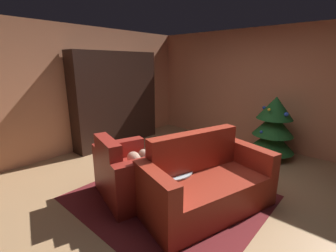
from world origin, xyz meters
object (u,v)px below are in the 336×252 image
Objects in this scene: armchair_red at (128,174)px; book_stack_on_table at (171,165)px; coffee_table at (168,172)px; bookshelf_unit at (122,99)px; decorated_tree at (273,127)px; bottle_on_table at (165,156)px; couch_red at (206,184)px.

armchair_red is 5.80× the size of book_stack_on_table.
book_stack_on_table is at bearing 93.70° from coffee_table.
bookshelf_unit is at bearing 154.98° from coffee_table.
coffee_table is 3.26× the size of book_stack_on_table.
armchair_red is 2.93m from decorated_tree.
armchair_red is 0.57m from coffee_table.
book_stack_on_table is at bearing -102.58° from decorated_tree.
book_stack_on_table is at bearing 36.75° from armchair_red.
armchair_red is 0.61m from book_stack_on_table.
bottle_on_table is (-0.15, 0.04, 0.07)m from book_stack_on_table.
decorated_tree is (0.53, 2.44, 0.22)m from coffee_table.
book_stack_on_table is 0.17× the size of decorated_tree.
book_stack_on_table is (-0.49, -0.12, 0.16)m from couch_red.
armchair_red is 0.97× the size of decorated_tree.
couch_red is 0.68m from bottle_on_table.
bookshelf_unit is 1.69× the size of decorated_tree.
bookshelf_unit is 10.12× the size of book_stack_on_table.
decorated_tree is at bearing 24.11° from bookshelf_unit.
bottle_on_table is (0.32, 0.39, 0.24)m from armchair_red.
book_stack_on_table is at bearing -166.47° from couch_red.
armchair_red is at bearing -153.92° from couch_red.
bookshelf_unit is 1.74× the size of armchair_red.
coffee_table is at bearing -102.24° from decorated_tree.
bookshelf_unit is 3.24m from decorated_tree.
decorated_tree is (0.68, 2.34, 0.06)m from bottle_on_table.
bottle_on_table reaches higher than book_stack_on_table.
bookshelf_unit is at bearing 156.00° from book_stack_on_table.
coffee_table is 0.24m from bottle_on_table.
bookshelf_unit is at bearing 143.67° from armchair_red.
bottle_on_table is (-0.64, -0.07, 0.24)m from couch_red.
bookshelf_unit is 2.51m from bottle_on_table.
armchair_red reaches higher than book_stack_on_table.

